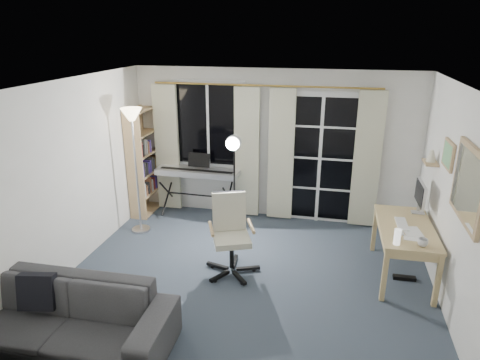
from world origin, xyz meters
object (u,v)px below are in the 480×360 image
object	(u,v)px
mug	(423,242)
sofa	(60,308)
bookshelf	(144,163)
keyboard_piano	(197,173)
desk	(405,232)
office_chair	(230,226)
monitor	(420,194)
studio_light	(234,155)
torchiere_lamp	(133,134)

from	to	relation	value
mug	sofa	bearing A→B (deg)	-156.05
bookshelf	keyboard_piano	distance (m)	0.95
desk	sofa	xyz separation A→B (m)	(-3.40, -2.05, -0.18)
mug	office_chair	bearing A→B (deg)	175.13
keyboard_piano	mug	distance (m)	3.58
monitor	mug	size ratio (longest dim) A/B	4.40
studio_light	monitor	distance (m)	2.53
office_chair	sofa	bearing A→B (deg)	-147.70
bookshelf	keyboard_piano	world-z (taller)	bookshelf
studio_light	sofa	distance (m)	3.00
office_chair	sofa	world-z (taller)	office_chair
bookshelf	studio_light	distance (m)	1.85
bookshelf	monitor	distance (m)	4.27
torchiere_lamp	office_chair	bearing A→B (deg)	-25.54
keyboard_piano	office_chair	size ratio (longest dim) A/B	1.34
bookshelf	office_chair	size ratio (longest dim) A/B	1.74
mug	sofa	size ratio (longest dim) A/B	0.05
studio_light	monitor	size ratio (longest dim) A/B	3.21
torchiere_lamp	office_chair	world-z (taller)	torchiere_lamp
mug	studio_light	bearing A→B (deg)	155.36
studio_light	sofa	bearing A→B (deg)	-114.80
bookshelf	mug	world-z (taller)	bookshelf
bookshelf	monitor	size ratio (longest dim) A/B	3.59
desk	office_chair	bearing A→B (deg)	-172.95
bookshelf	mug	size ratio (longest dim) A/B	15.80
office_chair	sofa	distance (m)	2.16
bookshelf	desk	world-z (taller)	bookshelf
monitor	studio_light	bearing A→B (deg)	175.27
keyboard_piano	mug	bearing A→B (deg)	-27.03
keyboard_piano	office_chair	xyz separation A→B (m)	(0.92, -1.50, -0.15)
keyboard_piano	studio_light	bearing A→B (deg)	-36.93
sofa	mug	bearing A→B (deg)	22.81
torchiere_lamp	desk	world-z (taller)	torchiere_lamp
studio_light	desk	world-z (taller)	studio_light
studio_light	mug	xyz separation A→B (m)	(2.41, -1.11, -0.53)
mug	torchiere_lamp	bearing A→B (deg)	165.95
bookshelf	desk	size ratio (longest dim) A/B	1.37
torchiere_lamp	mug	xyz separation A→B (m)	(3.86, -0.97, -0.79)
torchiere_lamp	mug	bearing A→B (deg)	-14.05
keyboard_piano	desk	bearing A→B (deg)	-20.14
desk	mug	distance (m)	0.53
keyboard_piano	monitor	bearing A→B (deg)	-11.69
desk	bookshelf	bearing A→B (deg)	161.85
monitor	sofa	world-z (taller)	monitor
office_chair	monitor	xyz separation A→B (m)	(2.34, 0.76, 0.34)
bookshelf	torchiere_lamp	bearing A→B (deg)	-72.06
studio_light	mug	bearing A→B (deg)	-27.18
bookshelf	sofa	xyz separation A→B (m)	(0.60, -3.27, -0.42)
bookshelf	sofa	world-z (taller)	bookshelf
studio_light	mug	size ratio (longest dim) A/B	14.13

